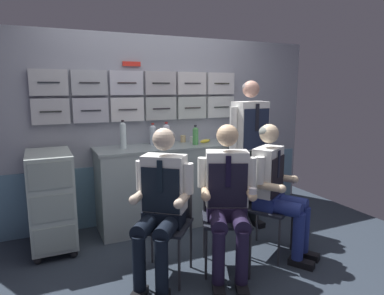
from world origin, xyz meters
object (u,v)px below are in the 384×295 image
crew_member_left (161,200)px  crew_member_by_counter (276,185)px  crew_member_right (228,194)px  folding_chair_by_counter (259,197)px  snack_banana (205,141)px  folding_chair_left (168,212)px  service_trolley (51,198)px  folding_chair_right (225,206)px  crew_member_standing (250,143)px  espresso_cup_small (183,139)px  water_bottle_clear (153,135)px

crew_member_left → crew_member_by_counter: 1.11m
crew_member_left → crew_member_right: bearing=-11.6°
crew_member_right → folding_chair_by_counter: bearing=25.5°
crew_member_right → crew_member_by_counter: 0.58m
snack_banana → crew_member_right: bearing=-108.2°
folding_chair_left → crew_member_left: 0.23m
service_trolley → folding_chair_right: size_ratio=1.12×
folding_chair_right → crew_member_right: 0.23m
crew_member_by_counter → folding_chair_by_counter: bearing=121.8°
service_trolley → crew_member_left: 1.26m
folding_chair_left → crew_member_by_counter: bearing=-8.3°
folding_chair_left → crew_member_standing: 1.34m
crew_member_left → espresso_cup_small: bearing=60.0°
crew_member_right → service_trolley: bearing=140.5°
service_trolley → water_bottle_clear: size_ratio=3.89×
folding_chair_left → water_bottle_clear: (0.24, 1.09, 0.51)m
folding_chair_right → crew_member_right: size_ratio=0.68×
snack_banana → water_bottle_clear: bearing=168.3°
crew_member_left → folding_chair_right: crew_member_left is taller
folding_chair_left → snack_banana: snack_banana is taller
crew_member_standing → espresso_cup_small: bearing=131.3°
service_trolley → espresso_cup_small: espresso_cup_small is taller
snack_banana → crew_member_standing: bearing=-54.9°
crew_member_right → espresso_cup_small: (0.18, 1.36, 0.26)m
folding_chair_left → crew_member_left: bearing=-128.8°
folding_chair_right → espresso_cup_small: (0.11, 1.21, 0.43)m
crew_member_standing → folding_chair_right: bearing=-137.0°
water_bottle_clear → crew_member_left: bearing=-105.5°
crew_member_left → crew_member_by_counter: (1.11, -0.02, -0.01)m
crew_member_left → crew_member_right: 0.55m
crew_member_by_counter → espresso_cup_small: 1.36m
service_trolley → crew_member_right: size_ratio=0.76×
folding_chair_right → crew_member_by_counter: crew_member_by_counter is taller
crew_member_right → crew_member_standing: (0.72, 0.75, 0.27)m
service_trolley → folding_chair_by_counter: bearing=-25.4°
crew_member_standing → espresso_cup_small: 0.81m
service_trolley → crew_member_standing: (2.03, -0.33, 0.45)m
folding_chair_left → folding_chair_right: 0.51m
snack_banana → folding_chair_left: bearing=-130.8°
crew_member_right → crew_member_standing: 1.07m
crew_member_standing → water_bottle_clear: (-0.92, 0.58, 0.07)m
folding_chair_by_counter → snack_banana: size_ratio=4.97×
crew_member_by_counter → snack_banana: 1.16m
service_trolley → crew_member_standing: 2.11m
folding_chair_right → water_bottle_clear: (-0.27, 1.18, 0.51)m
folding_chair_left → folding_chair_by_counter: bearing=-0.5°
water_bottle_clear → folding_chair_left: bearing=-102.2°
folding_chair_by_counter → espresso_cup_small: bearing=105.0°
crew_member_left → crew_member_standing: (1.26, 0.64, 0.28)m
crew_member_right → water_bottle_clear: crew_member_right is taller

